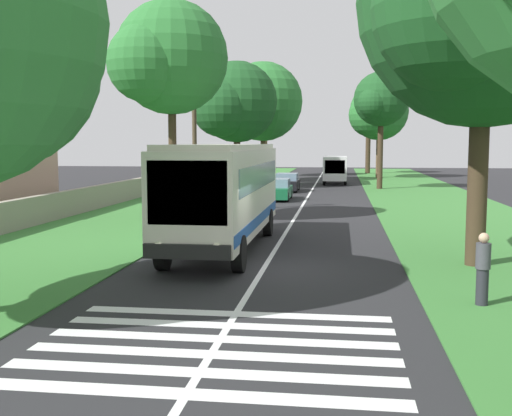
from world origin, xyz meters
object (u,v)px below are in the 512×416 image
trailing_minibus_0 (335,167)px  utility_pole (194,135)px  roadside_tree_left_1 (169,61)px  pedestrian (483,268)px  roadside_tree_right_2 (478,7)px  trailing_car_0 (277,190)px  roadside_tree_left_4 (234,104)px  coach_bus (225,189)px  roadside_tree_left_0 (262,104)px  roadside_tree_right_4 (380,101)px  trailing_car_1 (287,183)px  roadside_tree_right_0 (377,113)px  roadside_tree_left_3 (263,101)px  roadside_tree_right_3 (368,113)px

trailing_minibus_0 → utility_pole: 26.63m
roadside_tree_left_1 → pedestrian: size_ratio=6.09×
roadside_tree_right_2 → pedestrian: 8.48m
trailing_car_0 → trailing_minibus_0: size_ratio=0.72×
roadside_tree_left_4 → roadside_tree_right_2: 34.24m
coach_bus → utility_pole: utility_pole is taller
roadside_tree_left_0 → roadside_tree_left_4: bearing=172.6°
roadside_tree_left_1 → pedestrian: 19.07m
utility_pole → coach_bus: bearing=-161.7°
pedestrian → roadside_tree_right_4: bearing=0.3°
trailing_car_1 → trailing_minibus_0: 10.23m
trailing_car_1 → trailing_minibus_0: size_ratio=0.72×
trailing_car_1 → roadside_tree_right_2: roadside_tree_right_2 is taller
roadside_tree_left_4 → trailing_car_0: bearing=-155.3°
roadside_tree_left_0 → roadside_tree_right_2: 42.55m
roadside_tree_right_0 → trailing_car_0: bearing=164.0°
coach_bus → pedestrian: (-7.02, -7.35, -1.24)m
roadside_tree_left_3 → roadside_tree_right_4: (-17.67, -11.76, -1.26)m
roadside_tree_right_2 → roadside_tree_right_3: (59.16, 0.71, -0.30)m
coach_bus → trailing_minibus_0: 36.86m
roadside_tree_right_0 → pedestrian: (-54.43, 0.54, -6.07)m
coach_bus → trailing_car_1: bearing=0.2°
trailing_car_1 → trailing_minibus_0: (9.52, -3.64, 0.88)m
coach_bus → roadside_tree_right_3: roadside_tree_right_3 is taller
trailing_car_0 → roadside_tree_right_2: roadside_tree_right_2 is taller
trailing_car_1 → roadside_tree_right_2: bearing=-164.5°
utility_pole → trailing_car_1: bearing=-12.9°
roadside_tree_left_1 → utility_pole: size_ratio=1.28×
trailing_car_0 → roadside_tree_left_3: (28.57, 4.48, 7.78)m
trailing_car_0 → roadside_tree_left_1: roadside_tree_left_1 is taller
coach_bus → roadside_tree_right_0: roadside_tree_right_0 is taller
roadside_tree_left_0 → roadside_tree_left_3: roadside_tree_left_3 is taller
coach_bus → roadside_tree_right_4: roadside_tree_right_4 is taller
roadside_tree_left_0 → utility_pole: bearing=179.6°
coach_bus → roadside_tree_right_4: bearing=-13.2°
trailing_car_1 → roadside_tree_right_4: 10.30m
roadside_tree_right_3 → roadside_tree_right_4: roadside_tree_right_3 is taller
roadside_tree_left_4 → utility_pole: (-18.46, -1.01, -2.77)m
roadside_tree_right_3 → utility_pole: 47.27m
roadside_tree_right_0 → roadside_tree_right_3: (9.65, 0.58, 0.50)m
roadside_tree_left_3 → roadside_tree_right_2: size_ratio=1.00×
roadside_tree_right_0 → roadside_tree_right_4: 16.93m
trailing_car_0 → roadside_tree_right_3: bearing=-11.2°
roadside_tree_right_2 → roadside_tree_left_3: bearing=14.1°
trailing_car_0 → roadside_tree_right_4: size_ratio=0.45×
roadside_tree_right_0 → roadside_tree_right_2: size_ratio=0.88×
roadside_tree_left_0 → roadside_tree_right_0: bearing=-53.1°
roadside_tree_left_0 → coach_bus: bearing=-174.8°
trailing_car_0 → trailing_minibus_0: 17.49m
utility_pole → pedestrian: utility_pole is taller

